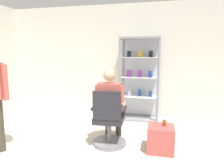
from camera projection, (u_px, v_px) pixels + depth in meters
The scene contains 6 objects.
back_wall at pixel (125, 61), 5.07m from camera, with size 6.00×0.10×2.70m, color silver.
display_cabinet_main at pixel (140, 78), 4.81m from camera, with size 0.90×0.45×1.90m.
office_chair at pixel (109, 123), 3.42m from camera, with size 0.58×0.56×0.96m.
seated_shopkeeper at pixel (110, 102), 3.53m from camera, with size 0.50×0.58×1.29m.
storage_crate at pixel (161, 139), 3.27m from camera, with size 0.41×0.40×0.41m, color #B24C47.
tea_glass at pixel (164, 123), 3.25m from camera, with size 0.06×0.06×0.10m, color brown.
Camera 1 is at (0.84, -2.04, 1.54)m, focal length 33.11 mm.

